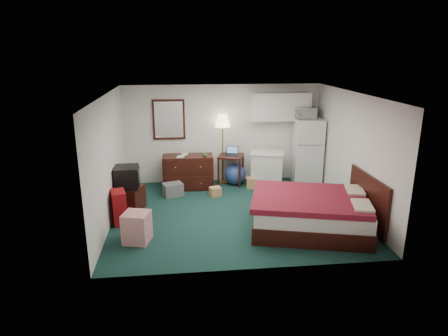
{
  "coord_description": "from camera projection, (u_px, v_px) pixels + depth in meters",
  "views": [
    {
      "loc": [
        -1.08,
        -7.75,
        3.34
      ],
      "look_at": [
        -0.19,
        0.16,
        0.96
      ],
      "focal_mm": 32.0,
      "sensor_mm": 36.0,
      "label": 1
    }
  ],
  "objects": [
    {
      "name": "tv_stand",
      "position": [
        130.0,
        198.0,
        8.59
      ],
      "size": [
        0.67,
        0.7,
        0.51
      ],
      "primitive_type": null,
      "rotation": [
        0.0,
        0.0,
        -0.32
      ],
      "color": "black",
      "rests_on": "floor"
    },
    {
      "name": "suitcase",
      "position": [
        119.0,
        207.0,
        7.87
      ],
      "size": [
        0.36,
        0.47,
        0.68
      ],
      "primitive_type": null,
      "rotation": [
        0.0,
        0.0,
        0.25
      ],
      "color": "maroon",
      "rests_on": "floor"
    },
    {
      "name": "kitchen_counter",
      "position": [
        267.0,
        169.0,
        10.09
      ],
      "size": [
        0.89,
        0.76,
        0.84
      ],
      "primitive_type": null,
      "rotation": [
        0.0,
        0.0,
        -0.26
      ],
      "color": "silver",
      "rests_on": "floor"
    },
    {
      "name": "headboard",
      "position": [
        368.0,
        200.0,
        7.65
      ],
      "size": [
        0.06,
        1.56,
        1.0
      ],
      "primitive_type": null,
      "color": "black",
      "rests_on": "walls"
    },
    {
      "name": "desk",
      "position": [
        231.0,
        170.0,
        10.2
      ],
      "size": [
        0.75,
        0.75,
        0.76
      ],
      "primitive_type": null,
      "rotation": [
        0.0,
        0.0,
        -0.3
      ],
      "color": "black",
      "rests_on": "floor"
    },
    {
      "name": "bed",
      "position": [
        311.0,
        213.0,
        7.59
      ],
      "size": [
        2.47,
        2.13,
        0.68
      ],
      "primitive_type": null,
      "rotation": [
        0.0,
        0.0,
        -0.26
      ],
      "color": "#52070F",
      "rests_on": "floor"
    },
    {
      "name": "microwave",
      "position": [
        306.0,
        112.0,
        9.89
      ],
      "size": [
        0.51,
        0.29,
        0.34
      ],
      "primitive_type": "imported",
      "rotation": [
        0.0,
        0.0,
        -0.03
      ],
      "color": "silver",
      "rests_on": "fridge"
    },
    {
      "name": "floor",
      "position": [
        234.0,
        213.0,
        8.45
      ],
      "size": [
        5.0,
        4.5,
        0.01
      ],
      "primitive_type": "cube",
      "color": "black",
      "rests_on": "ground"
    },
    {
      "name": "file_bin",
      "position": [
        173.0,
        190.0,
        9.42
      ],
      "size": [
        0.52,
        0.45,
        0.31
      ],
      "primitive_type": null,
      "rotation": [
        0.0,
        0.0,
        0.33
      ],
      "color": "slate",
      "rests_on": "floor"
    },
    {
      "name": "laptop",
      "position": [
        232.0,
        151.0,
        10.09
      ],
      "size": [
        0.36,
        0.32,
        0.21
      ],
      "primitive_type": null,
      "rotation": [
        0.0,
        0.0,
        -0.3
      ],
      "color": "black",
      "rests_on": "desk"
    },
    {
      "name": "cardboard_box_a",
      "position": [
        215.0,
        191.0,
        9.43
      ],
      "size": [
        0.3,
        0.28,
        0.22
      ],
      "primitive_type": null,
      "rotation": [
        0.0,
        0.0,
        0.29
      ],
      "color": "tan",
      "rests_on": "floor"
    },
    {
      "name": "ceiling",
      "position": [
        235.0,
        94.0,
        7.74
      ],
      "size": [
        5.0,
        4.5,
        0.01
      ],
      "primitive_type": "cube",
      "color": "white",
      "rests_on": "walls"
    },
    {
      "name": "upper_cabinets",
      "position": [
        280.0,
        107.0,
        10.03
      ],
      "size": [
        1.5,
        0.35,
        0.7
      ],
      "primitive_type": null,
      "color": "silver",
      "rests_on": "walls"
    },
    {
      "name": "cardboard_box_b",
      "position": [
        251.0,
        183.0,
        9.98
      ],
      "size": [
        0.24,
        0.28,
        0.26
      ],
      "primitive_type": null,
      "rotation": [
        0.0,
        0.0,
        -0.07
      ],
      "color": "tan",
      "rests_on": "floor"
    },
    {
      "name": "walls",
      "position": [
        234.0,
        156.0,
        8.1
      ],
      "size": [
        5.01,
        4.51,
        2.5
      ],
      "color": "white",
      "rests_on": "floor"
    },
    {
      "name": "crt_tv",
      "position": [
        127.0,
        177.0,
        8.42
      ],
      "size": [
        0.51,
        0.55,
        0.46
      ],
      "primitive_type": null,
      "rotation": [
        0.0,
        0.0,
        0.02
      ],
      "color": "black",
      "rests_on": "tv_stand"
    },
    {
      "name": "retail_box",
      "position": [
        137.0,
        227.0,
        7.14
      ],
      "size": [
        0.54,
        0.54,
        0.55
      ],
      "primitive_type": null,
      "rotation": [
        0.0,
        0.0,
        -0.26
      ],
      "color": "beige",
      "rests_on": "floor"
    },
    {
      "name": "dresser",
      "position": [
        188.0,
        172.0,
        9.88
      ],
      "size": [
        1.23,
        0.57,
        0.84
      ],
      "primitive_type": null,
      "rotation": [
        0.0,
        0.0,
        -0.01
      ],
      "color": "black",
      "rests_on": "floor"
    },
    {
      "name": "book_b",
      "position": [
        182.0,
        150.0,
        9.83
      ],
      "size": [
        0.16,
        0.03,
        0.21
      ],
      "primitive_type": "imported",
      "rotation": [
        0.0,
        0.0,
        -0.08
      ],
      "color": "tan",
      "rests_on": "dresser"
    },
    {
      "name": "floor_lamp",
      "position": [
        223.0,
        149.0,
        10.15
      ],
      "size": [
        0.45,
        0.45,
        1.77
      ],
      "primitive_type": null,
      "rotation": [
        0.0,
        0.0,
        0.18
      ],
      "color": "gold",
      "rests_on": "floor"
    },
    {
      "name": "exercise_ball",
      "position": [
        235.0,
        174.0,
        10.19
      ],
      "size": [
        0.67,
        0.67,
        0.54
      ],
      "primitive_type": "sphere",
      "rotation": [
        0.0,
        0.0,
        0.27
      ],
      "color": "navy",
      "rests_on": "floor"
    },
    {
      "name": "book_a",
      "position": [
        177.0,
        152.0,
        9.61
      ],
      "size": [
        0.16,
        0.07,
        0.23
      ],
      "primitive_type": "imported",
      "rotation": [
        0.0,
        0.0,
        -0.29
      ],
      "color": "tan",
      "rests_on": "dresser"
    },
    {
      "name": "fridge",
      "position": [
        307.0,
        151.0,
        10.16
      ],
      "size": [
        0.76,
        0.76,
        1.68
      ],
      "primitive_type": null,
      "rotation": [
        0.0,
        0.0,
        -0.11
      ],
      "color": "silver",
      "rests_on": "floor"
    },
    {
      "name": "mug",
      "position": [
        205.0,
        154.0,
        9.65
      ],
      "size": [
        0.12,
        0.1,
        0.11
      ],
      "primitive_type": "imported",
      "rotation": [
        0.0,
        0.0,
        0.07
      ],
      "color": "#367832",
      "rests_on": "dresser"
    },
    {
      "name": "mirror",
      "position": [
        169.0,
        120.0,
        9.95
      ],
      "size": [
        0.8,
        0.06,
        1.0
      ],
      "primitive_type": null,
      "color": "white",
      "rests_on": "walls"
    }
  ]
}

